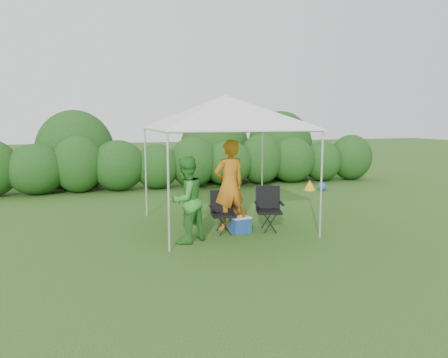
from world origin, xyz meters
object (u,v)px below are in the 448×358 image
object	(u,v)px
chair_right	(269,205)
man	(229,185)
canopy	(225,112)
cooler	(240,225)
chair_left	(223,209)
woman	(186,200)

from	to	relation	value
chair_right	man	size ratio (longest dim) A/B	0.48
canopy	cooler	size ratio (longest dim) A/B	6.92
cooler	chair_left	bearing A→B (deg)	142.04
man	woman	bearing A→B (deg)	19.43
canopy	woman	size ratio (longest dim) A/B	1.90
man	woman	world-z (taller)	man
chair_right	woman	xyz separation A→B (m)	(-1.86, -0.41, 0.30)
chair_left	canopy	bearing A→B (deg)	74.88
chair_right	woman	distance (m)	1.93
chair_right	chair_left	xyz separation A→B (m)	(-0.98, 0.10, -0.03)
chair_right	chair_left	world-z (taller)	chair_right
canopy	cooler	world-z (taller)	canopy
chair_right	chair_left	distance (m)	0.99
canopy	chair_right	bearing A→B (deg)	-38.06
canopy	chair_right	distance (m)	2.18
chair_right	man	xyz separation A→B (m)	(-0.78, 0.26, 0.43)
canopy	chair_left	size ratio (longest dim) A/B	3.60
chair_right	woman	size ratio (longest dim) A/B	0.56
chair_left	cooler	size ratio (longest dim) A/B	1.92
man	chair_right	bearing A→B (deg)	149.30
woman	cooler	bearing A→B (deg)	163.20
chair_left	man	bearing A→B (deg)	45.90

